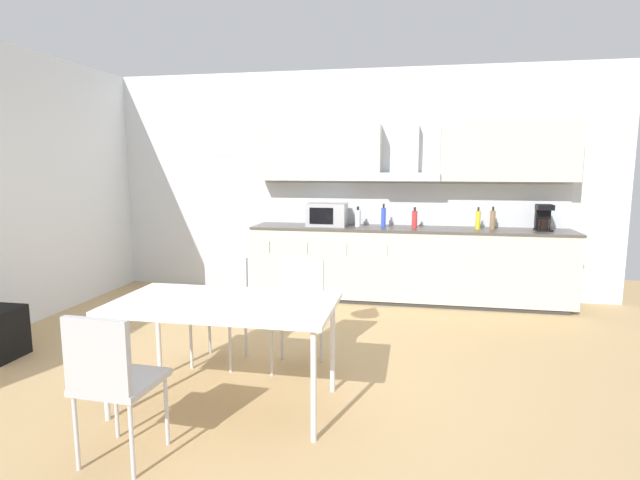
% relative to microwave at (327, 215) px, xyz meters
% --- Properties ---
extents(ground_plane, '(8.70, 8.56, 0.02)m').
position_rel_microwave_xyz_m(ground_plane, '(0.04, -2.55, -1.05)').
color(ground_plane, tan).
extents(wall_back, '(6.96, 0.10, 2.83)m').
position_rel_microwave_xyz_m(wall_back, '(0.04, 0.35, 0.37)').
color(wall_back, silver).
rests_on(wall_back, ground_plane).
extents(kitchen_counter, '(3.79, 0.63, 0.90)m').
position_rel_microwave_xyz_m(kitchen_counter, '(0.99, 0.00, -0.59)').
color(kitchen_counter, '#333333').
rests_on(kitchen_counter, ground_plane).
extents(backsplash_tile, '(3.77, 0.02, 0.52)m').
position_rel_microwave_xyz_m(backsplash_tile, '(0.99, 0.29, 0.12)').
color(backsplash_tile, silver).
rests_on(backsplash_tile, kitchen_counter).
extents(upper_wall_cabinets, '(3.77, 0.40, 0.68)m').
position_rel_microwave_xyz_m(upper_wall_cabinets, '(0.99, 0.13, 0.74)').
color(upper_wall_cabinets, beige).
extents(microwave, '(0.48, 0.35, 0.28)m').
position_rel_microwave_xyz_m(microwave, '(0.00, 0.00, 0.00)').
color(microwave, '#ADADB2').
rests_on(microwave, kitchen_counter).
extents(coffee_maker, '(0.18, 0.19, 0.30)m').
position_rel_microwave_xyz_m(coffee_maker, '(2.51, 0.03, 0.01)').
color(coffee_maker, black).
rests_on(coffee_maker, kitchen_counter).
extents(bottle_yellow, '(0.06, 0.06, 0.26)m').
position_rel_microwave_xyz_m(bottle_yellow, '(1.79, 0.01, -0.03)').
color(bottle_yellow, yellow).
rests_on(bottle_yellow, kitchen_counter).
extents(bottle_brown, '(0.06, 0.06, 0.26)m').
position_rel_microwave_xyz_m(bottle_brown, '(1.96, 0.05, -0.03)').
color(bottle_brown, brown).
rests_on(bottle_brown, kitchen_counter).
extents(bottle_blue, '(0.06, 0.06, 0.28)m').
position_rel_microwave_xyz_m(bottle_blue, '(0.69, 0.01, -0.02)').
color(bottle_blue, blue).
rests_on(bottle_blue, kitchen_counter).
extents(bottle_red, '(0.06, 0.06, 0.25)m').
position_rel_microwave_xyz_m(bottle_red, '(1.06, -0.01, -0.03)').
color(bottle_red, red).
rests_on(bottle_red, kitchen_counter).
extents(bottle_white, '(0.07, 0.07, 0.24)m').
position_rel_microwave_xyz_m(bottle_white, '(0.38, 0.02, -0.04)').
color(bottle_white, white).
rests_on(bottle_white, kitchen_counter).
extents(dining_table, '(1.49, 0.80, 0.74)m').
position_rel_microwave_xyz_m(dining_table, '(-0.18, -2.97, -0.35)').
color(dining_table, white).
rests_on(dining_table, ground_plane).
extents(chair_near_left, '(0.42, 0.42, 0.87)m').
position_rel_microwave_xyz_m(chair_near_left, '(-0.52, -3.75, -0.51)').
color(chair_near_left, '#B2B2B7').
rests_on(chair_near_left, ground_plane).
extents(chair_far_right, '(0.41, 0.41, 0.87)m').
position_rel_microwave_xyz_m(chair_far_right, '(0.16, -2.18, -0.51)').
color(chair_far_right, '#B2B2B7').
rests_on(chair_far_right, ground_plane).
extents(chair_far_left, '(0.41, 0.41, 0.87)m').
position_rel_microwave_xyz_m(chair_far_left, '(-0.51, -2.18, -0.51)').
color(chair_far_left, '#B2B2B7').
rests_on(chair_far_left, ground_plane).
extents(pendant_lamp, '(0.32, 0.32, 0.22)m').
position_rel_microwave_xyz_m(pendant_lamp, '(-0.18, -2.97, 0.77)').
color(pendant_lamp, silver).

